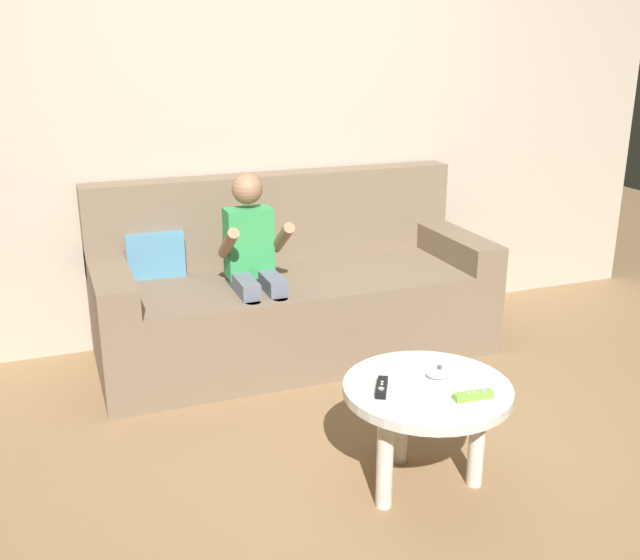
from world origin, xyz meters
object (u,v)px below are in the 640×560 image
Objects in this scene: person_seated_on_couch at (254,263)px; nunchuk_white at (439,374)px; coffee_table at (426,401)px; couch at (291,294)px; game_remote_black_far_corner at (382,387)px; game_remote_lime_near_edge at (473,396)px.

person_seated_on_couch reaches higher than nunchuk_white.
couch is at bearing 91.93° from coffee_table.
nunchuk_white is at bearing 20.14° from coffee_table.
person_seated_on_couch reaches higher than game_remote_black_far_corner.
couch is at bearing 36.82° from person_seated_on_couch.
couch reaches higher than game_remote_black_far_corner.
couch is at bearing 95.32° from game_remote_lime_near_edge.
couch is 2.05× the size of person_seated_on_couch.
person_seated_on_couch reaches higher than couch.
coffee_table is (0.05, -1.38, 0.04)m from couch.
couch is 1.37m from nunchuk_white.
person_seated_on_couch reaches higher than game_remote_lime_near_edge.
person_seated_on_couch is 1.25m from coffee_table.
person_seated_on_couch is (-0.25, -0.18, 0.26)m from couch.
nunchuk_white is at bearing -85.37° from couch.
game_remote_black_far_corner reaches higher than coffee_table.
person_seated_on_couch is 9.88× the size of nunchuk_white.
game_remote_lime_near_edge is (0.14, -1.53, 0.12)m from couch.
person_seated_on_couch is at bearing -143.18° from couch.
couch is 0.40m from person_seated_on_couch.
person_seated_on_couch is 1.19m from game_remote_black_far_corner.
game_remote_black_far_corner is at bearing 147.70° from game_remote_lime_near_edge.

